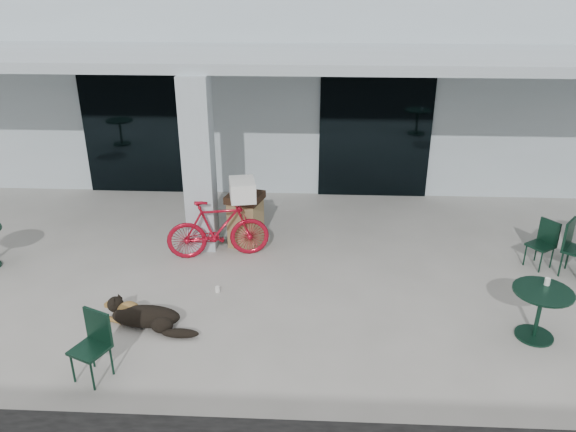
# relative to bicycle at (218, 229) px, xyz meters

# --- Properties ---
(ground) EXTENTS (80.00, 80.00, 0.00)m
(ground) POSITION_rel_bicycle_xyz_m (1.15, -1.90, -0.54)
(ground) COLOR #A6A39C
(ground) RESTS_ON ground
(building) EXTENTS (22.00, 7.00, 4.50)m
(building) POSITION_rel_bicycle_xyz_m (1.15, 6.60, 1.71)
(building) COLOR #A0AEB5
(building) RESTS_ON ground
(storefront_glass_left) EXTENTS (2.80, 0.06, 2.70)m
(storefront_glass_left) POSITION_rel_bicycle_xyz_m (-2.05, 3.08, 0.81)
(storefront_glass_left) COLOR black
(storefront_glass_left) RESTS_ON ground
(storefront_glass_right) EXTENTS (2.40, 0.06, 2.70)m
(storefront_glass_right) POSITION_rel_bicycle_xyz_m (2.95, 3.08, 0.81)
(storefront_glass_right) COLOR black
(storefront_glass_right) RESTS_ON ground
(column) EXTENTS (0.50, 0.50, 3.12)m
(column) POSITION_rel_bicycle_xyz_m (-0.35, 0.40, 1.02)
(column) COLOR #A0AEB5
(column) RESTS_ON ground
(overhang) EXTENTS (22.00, 2.80, 0.18)m
(overhang) POSITION_rel_bicycle_xyz_m (1.15, 1.70, 2.67)
(overhang) COLOR #A0AEB5
(overhang) RESTS_ON column
(bicycle) EXTENTS (1.86, 0.86, 1.08)m
(bicycle) POSITION_rel_bicycle_xyz_m (0.00, 0.00, 0.00)
(bicycle) COLOR #AC0D23
(bicycle) RESTS_ON ground
(laundry_basket) EXTENTS (0.53, 0.64, 0.34)m
(laundry_basket) POSITION_rel_bicycle_xyz_m (0.44, 0.09, 0.71)
(laundry_basket) COLOR white
(laundry_basket) RESTS_ON bicycle
(dog) EXTENTS (1.19, 0.69, 0.38)m
(dog) POSITION_rel_bicycle_xyz_m (-0.69, -2.18, -0.35)
(dog) COLOR black
(dog) RESTS_ON ground
(cup_near_dog) EXTENTS (0.08, 0.08, 0.09)m
(cup_near_dog) POSITION_rel_bicycle_xyz_m (0.16, -1.19, -0.49)
(cup_near_dog) COLOR white
(cup_near_dog) RESTS_ON ground
(cafe_chair_near) EXTENTS (0.55, 0.57, 0.89)m
(cafe_chair_near) POSITION_rel_bicycle_xyz_m (-1.05, -3.30, -0.09)
(cafe_chair_near) COLOR #103022
(cafe_chair_near) RESTS_ON ground
(cafe_table_far) EXTENTS (1.05, 1.05, 0.75)m
(cafe_table_far) POSITION_rel_bicycle_xyz_m (4.77, -2.15, -0.16)
(cafe_table_far) COLOR #103022
(cafe_table_far) RESTS_ON ground
(cafe_chair_far_b) EXTENTS (0.55, 0.54, 0.83)m
(cafe_chair_far_b) POSITION_rel_bicycle_xyz_m (5.52, -0.10, -0.12)
(cafe_chair_far_b) COLOR #103022
(cafe_chair_far_b) RESTS_ON ground
(cup_on_table) EXTENTS (0.10, 0.10, 0.10)m
(cup_on_table) POSITION_rel_bicycle_xyz_m (4.87, -1.99, 0.26)
(cup_on_table) COLOR white
(cup_on_table) RESTS_ON cafe_table_far
(trash_receptacle) EXTENTS (0.72, 0.72, 1.00)m
(trash_receptacle) POSITION_rel_bicycle_xyz_m (0.42, 0.51, -0.04)
(trash_receptacle) COLOR olive
(trash_receptacle) RESTS_ON ground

